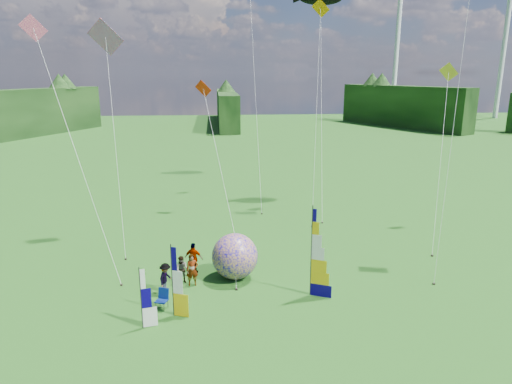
{
  "coord_description": "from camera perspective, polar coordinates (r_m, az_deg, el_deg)",
  "views": [
    {
      "loc": [
        -3.09,
        -18.54,
        11.44
      ],
      "look_at": [
        -1.0,
        4.0,
        5.5
      ],
      "focal_mm": 32.0,
      "sensor_mm": 36.0,
      "label": 1
    }
  ],
  "objects": [
    {
      "name": "ground",
      "position": [
        22.01,
        3.71,
        -16.65
      ],
      "size": [
        220.0,
        220.0,
        0.0
      ],
      "primitive_type": "plane",
      "color": "#2A721D",
      "rests_on": "ground"
    },
    {
      "name": "spectator_b",
      "position": [
        26.16,
        -9.23,
        -9.55
      ],
      "size": [
        0.83,
        0.56,
        1.56
      ],
      "primitive_type": "imported",
      "rotation": [
        0.0,
        0.0,
        -0.27
      ],
      "color": "#66594C",
      "rests_on": "ground"
    },
    {
      "name": "kite_rainbow_delta",
      "position": [
        31.59,
        -17.33,
        7.69
      ],
      "size": [
        6.78,
        11.31,
        15.89
      ],
      "primitive_type": null,
      "rotation": [
        0.0,
        0.0,
        -0.1
      ],
      "color": "red",
      "rests_on": "ground"
    },
    {
      "name": "spectator_a",
      "position": [
        25.71,
        -7.98,
        -9.63
      ],
      "size": [
        0.71,
        0.52,
        1.82
      ],
      "primitive_type": "imported",
      "rotation": [
        0.0,
        0.0,
        0.14
      ],
      "color": "#66594C",
      "rests_on": "ground"
    },
    {
      "name": "turbine_right",
      "position": [
        129.83,
        17.1,
        15.66
      ],
      "size": [
        8.0,
        1.2,
        30.0
      ],
      "primitive_type": null,
      "color": "silver",
      "rests_on": "ground"
    },
    {
      "name": "small_kite_pink",
      "position": [
        28.03,
        -21.7,
        5.88
      ],
      "size": [
        10.25,
        10.63,
        15.28
      ],
      "primitive_type": null,
      "rotation": [
        0.0,
        0.0,
        0.36
      ],
      "color": "#E65480",
      "rests_on": "ground"
    },
    {
      "name": "bol_inflatable",
      "position": [
        26.22,
        -2.67,
        -8.03
      ],
      "size": [
        3.25,
        3.25,
        2.63
      ],
      "primitive_type": "sphere",
      "rotation": [
        0.0,
        0.0,
        0.28
      ],
      "color": "#06009D",
      "rests_on": "ground"
    },
    {
      "name": "side_banner_far",
      "position": [
        21.94,
        -14.18,
        -12.85
      ],
      "size": [
        0.88,
        0.28,
        2.92
      ],
      "primitive_type": null,
      "rotation": [
        0.0,
        0.0,
        0.21
      ],
      "color": "white",
      "rests_on": "ground"
    },
    {
      "name": "camp_chair",
      "position": [
        23.75,
        -11.71,
        -13.02
      ],
      "size": [
        0.76,
        0.76,
        1.03
      ],
      "primitive_type": null,
      "rotation": [
        0.0,
        0.0,
        -0.35
      ],
      "color": "#061A56",
      "rests_on": "ground"
    },
    {
      "name": "feather_banner_main",
      "position": [
        23.99,
        6.92,
        -7.57
      ],
      "size": [
        1.22,
        0.63,
        4.78
      ],
      "primitive_type": null,
      "rotation": [
        0.0,
        0.0,
        -0.43
      ],
      "color": "#09005F",
      "rests_on": "ground"
    },
    {
      "name": "small_kite_red",
      "position": [
        35.1,
        -4.77,
        5.22
      ],
      "size": [
        8.8,
        12.45,
        11.37
      ],
      "primitive_type": null,
      "rotation": [
        0.0,
        0.0,
        -0.41
      ],
      "color": "red",
      "rests_on": "ground"
    },
    {
      "name": "kite_whale",
      "position": [
        39.75,
        8.23,
        12.47
      ],
      "size": [
        10.26,
        15.52,
        19.98
      ],
      "primitive_type": null,
      "rotation": [
        0.0,
        0.0,
        -0.36
      ],
      "color": "black",
      "rests_on": "ground"
    },
    {
      "name": "small_kite_green",
      "position": [
        42.06,
        -0.11,
        13.45
      ],
      "size": [
        4.87,
        13.89,
        21.04
      ],
      "primitive_type": null,
      "rotation": [
        0.0,
        0.0,
        -0.2
      ],
      "color": "#1FB214",
      "rests_on": "ground"
    },
    {
      "name": "turbine_left",
      "position": [
        135.08,
        28.45,
        14.52
      ],
      "size": [
        8.0,
        1.2,
        30.0
      ],
      "primitive_type": null,
      "color": "silver",
      "rests_on": "ground"
    },
    {
      "name": "small_kite_orange",
      "position": [
        37.68,
        7.61,
        10.88
      ],
      "size": [
        6.82,
        11.49,
        18.02
      ],
      "primitive_type": null,
      "rotation": [
        0.0,
        0.0,
        -0.23
      ],
      "color": "orange",
      "rests_on": "ground"
    },
    {
      "name": "treeline_ring",
      "position": [
        20.22,
        3.9,
        -6.93
      ],
      "size": [
        210.0,
        210.0,
        8.0
      ],
      "primitive_type": null,
      "color": "#305820",
      "rests_on": "ground"
    },
    {
      "name": "kite_parafoil",
      "position": [
        28.58,
        23.65,
        9.41
      ],
      "size": [
        9.52,
        10.71,
        18.81
      ],
      "primitive_type": null,
      "rotation": [
        0.0,
        0.0,
        -0.4
      ],
      "color": "#A21700",
      "rests_on": "ground"
    },
    {
      "name": "side_banner_left",
      "position": [
        22.51,
        -10.41,
        -10.97
      ],
      "size": [
        0.96,
        0.44,
        3.56
      ],
      "primitive_type": null,
      "rotation": [
        0.0,
        0.0,
        -0.36
      ],
      "color": "#EEB60B",
      "rests_on": "ground"
    },
    {
      "name": "spectator_c",
      "position": [
        25.24,
        -11.25,
        -10.48
      ],
      "size": [
        0.73,
        1.13,
        1.64
      ],
      "primitive_type": "imported",
      "rotation": [
        0.0,
        0.0,
        1.22
      ],
      "color": "#66594C",
      "rests_on": "ground"
    },
    {
      "name": "small_kite_yellow",
      "position": [
        34.3,
        22.22,
        5.06
      ],
      "size": [
        8.09,
        11.18,
        12.68
      ],
      "primitive_type": null,
      "rotation": [
        0.0,
        0.0,
        -0.19
      ],
      "color": "gold",
      "rests_on": "ground"
    },
    {
      "name": "spectator_d",
      "position": [
        27.13,
        -7.79,
        -8.22
      ],
      "size": [
        1.18,
        0.76,
        1.88
      ],
      "primitive_type": "imported",
      "rotation": [
        0.0,
        0.0,
        2.84
      ],
      "color": "#66594C",
      "rests_on": "ground"
    }
  ]
}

